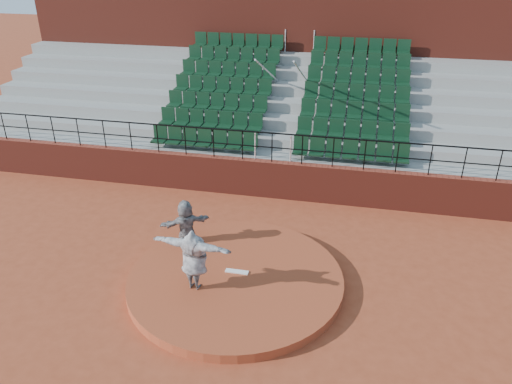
{
  "coord_description": "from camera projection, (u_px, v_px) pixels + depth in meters",
  "views": [
    {
      "loc": [
        2.69,
        -10.04,
        7.92
      ],
      "look_at": [
        0.0,
        2.5,
        1.4
      ],
      "focal_mm": 35.0,
      "sensor_mm": 36.0,
      "label": 1
    }
  ],
  "objects": [
    {
      "name": "press_box_facade",
      "position": [
        304.0,
        49.0,
        22.22
      ],
      "size": [
        24.0,
        3.0,
        7.1
      ],
      "primitive_type": "cube",
      "color": "maroon",
      "rests_on": "ground"
    },
    {
      "name": "boundary_wall",
      "position": [
        271.0,
        179.0,
        16.9
      ],
      "size": [
        24.0,
        0.3,
        1.3
      ],
      "primitive_type": "cube",
      "color": "maroon",
      "rests_on": "ground"
    },
    {
      "name": "seating_deck",
      "position": [
        289.0,
        122.0,
        19.72
      ],
      "size": [
        24.0,
        5.97,
        4.63
      ],
      "color": "gray",
      "rests_on": "ground"
    },
    {
      "name": "pitchers_mound",
      "position": [
        236.0,
        279.0,
        12.78
      ],
      "size": [
        5.5,
        5.5,
        0.25
      ],
      "primitive_type": "cylinder",
      "color": "#A14224",
      "rests_on": "ground"
    },
    {
      "name": "pitching_rubber",
      "position": [
        237.0,
        272.0,
        12.85
      ],
      "size": [
        0.6,
        0.15,
        0.03
      ],
      "primitive_type": "cube",
      "color": "white",
      "rests_on": "pitchers_mound"
    },
    {
      "name": "pitcher",
      "position": [
        194.0,
        259.0,
        11.95
      ],
      "size": [
        2.05,
        0.78,
        1.63
      ],
      "primitive_type": "imported",
      "rotation": [
        0.0,
        0.0,
        3.02
      ],
      "color": "black",
      "rests_on": "pitchers_mound"
    },
    {
      "name": "ground",
      "position": [
        236.0,
        283.0,
        12.84
      ],
      "size": [
        90.0,
        90.0,
        0.0
      ],
      "primitive_type": "plane",
      "color": "#9B3F23",
      "rests_on": "ground"
    },
    {
      "name": "fielder",
      "position": [
        186.0,
        225.0,
        13.95
      ],
      "size": [
        1.44,
        1.14,
        1.53
      ],
      "primitive_type": "imported",
      "rotation": [
        0.0,
        0.0,
        3.7
      ],
      "color": "black",
      "rests_on": "ground"
    },
    {
      "name": "wall_railing",
      "position": [
        272.0,
        141.0,
        16.28
      ],
      "size": [
        24.04,
        0.05,
        1.03
      ],
      "color": "black",
      "rests_on": "boundary_wall"
    }
  ]
}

